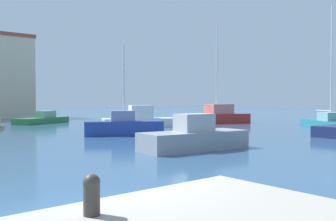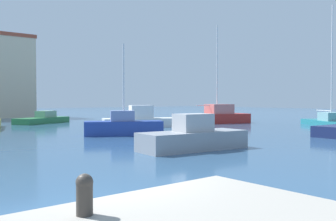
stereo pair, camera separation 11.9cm
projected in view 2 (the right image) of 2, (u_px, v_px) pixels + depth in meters
name	position (u px, v px, depth m)	size (l,w,h in m)	color
water	(138.00, 128.00, 32.78)	(160.00, 160.00, 0.00)	#2D5175
mooring_bollard	(85.00, 193.00, 5.24)	(0.24, 0.24, 0.58)	#38332D
sailboat_teal_inner_mooring	(331.00, 121.00, 35.10)	(6.36, 7.88, 11.24)	#1E707A
motorboat_white_near_pier	(140.00, 120.00, 34.24)	(6.93, 4.59, 1.95)	white
motorboat_grey_center_channel	(193.00, 138.00, 18.58)	(5.73, 2.45, 1.77)	gray
motorboat_green_outer_mooring	(43.00, 119.00, 39.54)	(6.63, 5.00, 1.29)	#28703D
sailboat_blue_distant_east	(123.00, 126.00, 26.13)	(5.43, 3.98, 6.31)	#233D93
sailboat_red_far_right	(217.00, 116.00, 39.54)	(7.36, 3.98, 10.22)	#B22823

